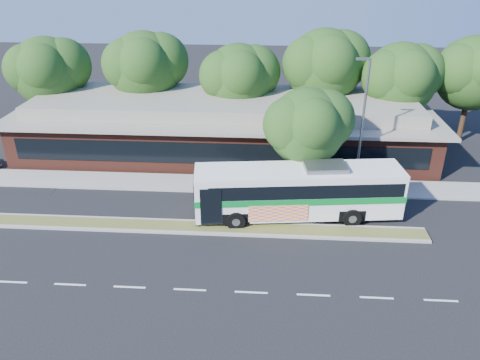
% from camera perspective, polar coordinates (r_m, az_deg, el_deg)
% --- Properties ---
extents(ground, '(120.00, 120.00, 0.00)m').
position_cam_1_polar(ground, '(27.56, -4.45, -6.57)').
color(ground, black).
rests_on(ground, ground).
extents(median_strip, '(26.00, 1.10, 0.15)m').
position_cam_1_polar(median_strip, '(28.02, -4.29, -5.78)').
color(median_strip, '#494F21').
rests_on(median_strip, ground).
extents(sidewalk, '(44.00, 2.60, 0.12)m').
position_cam_1_polar(sidewalk, '(33.04, -2.96, -0.47)').
color(sidewalk, gray).
rests_on(sidewalk, ground).
extents(plaza_building, '(33.20, 11.20, 4.45)m').
position_cam_1_polar(plaza_building, '(38.26, -1.92, 6.76)').
color(plaza_building, '#53241A').
rests_on(plaza_building, ground).
extents(lamp_post, '(0.93, 0.18, 9.07)m').
position_cam_1_polar(lamp_post, '(31.14, 14.63, 6.67)').
color(lamp_post, slate).
rests_on(lamp_post, ground).
extents(tree_bg_a, '(6.47, 5.80, 8.63)m').
position_cam_1_polar(tree_bg_a, '(43.12, -21.86, 12.36)').
color(tree_bg_a, black).
rests_on(tree_bg_a, ground).
extents(tree_bg_b, '(6.69, 6.00, 9.00)m').
position_cam_1_polar(tree_bg_b, '(41.28, -10.95, 13.57)').
color(tree_bg_b, black).
rests_on(tree_bg_b, ground).
extents(tree_bg_c, '(6.24, 5.60, 8.26)m').
position_cam_1_polar(tree_bg_c, '(39.21, 0.40, 12.55)').
color(tree_bg_c, black).
rests_on(tree_bg_c, ground).
extents(tree_bg_d, '(6.91, 6.20, 9.37)m').
position_cam_1_polar(tree_bg_d, '(40.23, 10.86, 13.66)').
color(tree_bg_d, black).
rests_on(tree_bg_d, ground).
extents(tree_bg_e, '(6.47, 5.80, 8.50)m').
position_cam_1_polar(tree_bg_e, '(40.57, 19.50, 11.77)').
color(tree_bg_e, black).
rests_on(tree_bg_e, ground).
extents(tree_bg_f, '(6.69, 6.00, 8.92)m').
position_cam_1_polar(tree_bg_f, '(43.40, 27.05, 11.74)').
color(tree_bg_f, black).
rests_on(tree_bg_f, ground).
extents(transit_bus, '(12.69, 4.11, 3.50)m').
position_cam_1_polar(transit_bus, '(28.49, 7.21, -1.01)').
color(transit_bus, white).
rests_on(transit_bus, ground).
extents(sidewalk_tree, '(5.53, 4.96, 7.33)m').
position_cam_1_polar(sidewalk_tree, '(30.12, 8.80, 6.69)').
color(sidewalk_tree, black).
rests_on(sidewalk_tree, ground).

